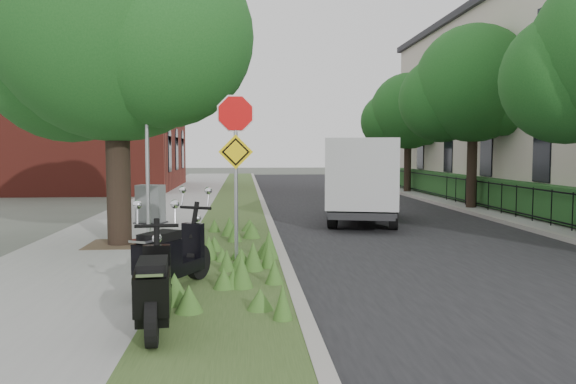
% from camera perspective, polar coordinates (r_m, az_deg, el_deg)
% --- Properties ---
extents(ground, '(120.00, 120.00, 0.00)m').
position_cam_1_polar(ground, '(10.08, 2.78, -8.35)').
color(ground, '#4C5147').
rests_on(ground, ground).
extents(sidewalk_near, '(3.50, 60.00, 0.12)m').
position_cam_1_polar(sidewalk_near, '(20.09, -13.08, -1.94)').
color(sidewalk_near, gray).
rests_on(sidewalk_near, ground).
extents(verge, '(2.00, 60.00, 0.12)m').
position_cam_1_polar(verge, '(19.87, -5.21, -1.92)').
color(verge, '#354E21').
rests_on(verge, ground).
extents(kerb_near, '(0.20, 60.00, 0.13)m').
position_cam_1_polar(kerb_near, '(19.88, -2.32, -1.88)').
color(kerb_near, '#9E9991').
rests_on(kerb_near, ground).
extents(road, '(7.00, 60.00, 0.01)m').
position_cam_1_polar(road, '(20.32, 7.59, -1.95)').
color(road, black).
rests_on(road, ground).
extents(kerb_far, '(0.20, 60.00, 0.13)m').
position_cam_1_polar(kerb_far, '(21.33, 16.83, -1.64)').
color(kerb_far, '#9E9991').
rests_on(kerb_far, ground).
extents(footpath_far, '(3.20, 60.00, 0.12)m').
position_cam_1_polar(footpath_far, '(22.00, 20.96, -1.58)').
color(footpath_far, gray).
rests_on(footpath_far, ground).
extents(street_tree_main, '(6.21, 5.54, 7.66)m').
position_cam_1_polar(street_tree_main, '(13.18, -17.45, 15.47)').
color(street_tree_main, black).
rests_on(street_tree_main, ground).
extents(bare_post, '(0.08, 0.08, 4.00)m').
position_cam_1_polar(bare_post, '(11.71, -14.11, 3.75)').
color(bare_post, '#A5A8AD').
rests_on(bare_post, ground).
extents(bike_hoop, '(0.06, 0.78, 0.77)m').
position_cam_1_polar(bike_hoop, '(9.42, -13.34, -6.27)').
color(bike_hoop, '#A5A8AD').
rests_on(bike_hoop, ground).
extents(sign_assembly, '(0.94, 0.08, 3.22)m').
position_cam_1_polar(sign_assembly, '(10.34, -5.34, 4.95)').
color(sign_assembly, '#A5A8AD').
rests_on(sign_assembly, ground).
extents(fence_far, '(0.04, 24.00, 1.00)m').
position_cam_1_polar(fence_far, '(21.54, 18.60, -0.01)').
color(fence_far, black).
rests_on(fence_far, ground).
extents(hedge_far, '(1.00, 24.00, 1.10)m').
position_cam_1_polar(hedge_far, '(21.83, 20.29, -0.00)').
color(hedge_far, '#1C4F24').
rests_on(hedge_far, footpath_far).
extents(brick_building, '(9.40, 10.40, 8.30)m').
position_cam_1_polar(brick_building, '(32.86, -19.22, 7.56)').
color(brick_building, maroon).
rests_on(brick_building, ground).
extents(far_tree_b, '(4.83, 4.31, 6.56)m').
position_cam_1_polar(far_tree_b, '(21.54, 18.14, 9.85)').
color(far_tree_b, black).
rests_on(far_tree_b, ground).
extents(far_tree_c, '(4.37, 3.89, 5.93)m').
position_cam_1_polar(far_tree_c, '(29.03, 12.00, 7.66)').
color(far_tree_c, black).
rests_on(far_tree_c, ground).
extents(scooter_near, '(0.49, 1.85, 0.88)m').
position_cam_1_polar(scooter_near, '(6.64, -13.46, -10.30)').
color(scooter_near, black).
rests_on(scooter_near, ground).
extents(scooter_far, '(1.01, 1.75, 0.91)m').
position_cam_1_polar(scooter_far, '(8.50, -12.22, -6.97)').
color(scooter_far, black).
rests_on(scooter_far, ground).
extents(box_truck, '(2.96, 5.06, 2.15)m').
position_cam_1_polar(box_truck, '(16.93, 7.81, 1.55)').
color(box_truck, '#262628').
rests_on(box_truck, ground).
extents(utility_cabinet, '(0.95, 0.78, 1.09)m').
position_cam_1_polar(utility_cabinet, '(16.43, -13.80, -1.28)').
color(utility_cabinet, '#262628').
rests_on(utility_cabinet, ground).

